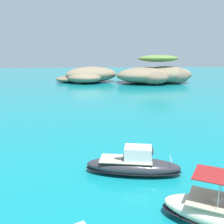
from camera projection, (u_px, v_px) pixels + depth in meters
name	position (u px, v px, depth m)	size (l,w,h in m)	color
islet_large	(153.00, 74.00, 77.28)	(25.93, 23.01, 8.19)	#84755B
islet_small	(88.00, 76.00, 80.50)	(21.66, 20.47, 4.68)	#84755B
motorboat_charcoal	(133.00, 165.00, 17.16)	(6.53, 3.40, 1.85)	#2D2D33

